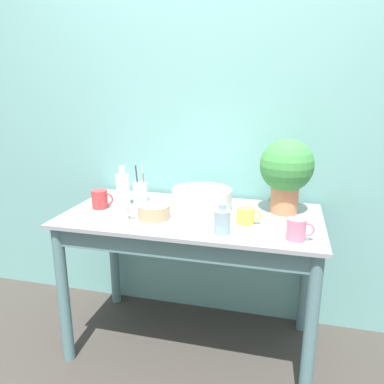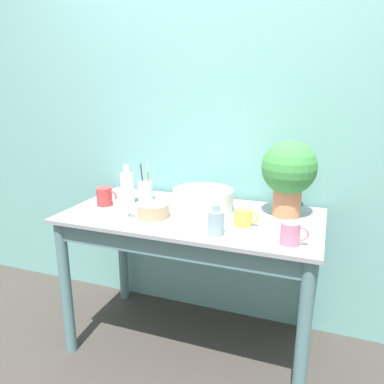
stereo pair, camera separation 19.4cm
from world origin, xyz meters
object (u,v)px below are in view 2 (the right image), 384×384
object	(u,v)px
potted_plant	(289,172)
mug_white	(122,208)
utensil_cup	(145,191)
mug_pink	(291,233)
mug_yellow	(243,217)
bowl_wash_large	(203,200)
bottle_short	(216,222)
bottle_tall	(127,187)
bowl_small_tan	(153,210)
mug_red	(105,196)

from	to	relation	value
potted_plant	mug_white	bearing A→B (deg)	-159.15
utensil_cup	mug_pink	bearing A→B (deg)	-22.70
mug_yellow	bowl_wash_large	bearing A→B (deg)	149.21
bottle_short	mug_yellow	bearing A→B (deg)	60.18
bottle_tall	mug_pink	world-z (taller)	bottle_tall
potted_plant	mug_yellow	size ratio (longest dim) A/B	3.29
potted_plant	bowl_small_tan	bearing A→B (deg)	-157.87
bottle_tall	mug_yellow	world-z (taller)	bottle_tall
bottle_tall	mug_yellow	size ratio (longest dim) A/B	1.88
bowl_small_tan	bowl_wash_large	bearing A→B (deg)	43.34
mug_red	bowl_small_tan	distance (m)	0.36
mug_yellow	mug_pink	distance (m)	0.28
mug_white	bottle_tall	bearing A→B (deg)	111.76
bottle_tall	bowl_wash_large	bearing A→B (deg)	3.70
utensil_cup	bottle_short	bearing A→B (deg)	-34.21
bowl_wash_large	mug_white	size ratio (longest dim) A/B	2.87
mug_red	mug_yellow	size ratio (longest dim) A/B	1.04
potted_plant	mug_pink	size ratio (longest dim) A/B	3.31
bowl_wash_large	mug_white	xyz separation A→B (m)	(-0.36, -0.24, -0.02)
mug_red	bowl_wash_large	bearing A→B (deg)	11.09
bowl_wash_large	bottle_tall	bearing A→B (deg)	-176.30
potted_plant	utensil_cup	size ratio (longest dim) A/B	1.71
potted_plant	mug_pink	bearing A→B (deg)	-80.65
bowl_wash_large	utensil_cup	world-z (taller)	utensil_cup
bottle_tall	bowl_small_tan	xyz separation A→B (m)	(0.24, -0.17, -0.06)
bowl_wash_large	bottle_tall	distance (m)	0.45
mug_pink	mug_red	bearing A→B (deg)	169.29
bowl_wash_large	mug_red	distance (m)	0.56
mug_yellow	mug_pink	size ratio (longest dim) A/B	1.01
mug_pink	bowl_small_tan	distance (m)	0.71
mug_pink	utensil_cup	bearing A→B (deg)	157.30
bottle_tall	mug_red	size ratio (longest dim) A/B	1.81
mug_red	mug_yellow	xyz separation A→B (m)	(0.81, -0.05, -0.01)
mug_yellow	bowl_small_tan	xyz separation A→B (m)	(-0.46, -0.04, -0.00)
potted_plant	mug_red	size ratio (longest dim) A/B	3.17
mug_red	utensil_cup	distance (m)	0.24
bottle_short	utensil_cup	xyz separation A→B (m)	(-0.55, 0.37, -0.00)
mug_pink	potted_plant	bearing A→B (deg)	99.35
potted_plant	utensil_cup	distance (m)	0.83
bottle_short	mug_white	world-z (taller)	bottle_short
bottle_short	bowl_small_tan	distance (m)	0.39
bottle_short	mug_red	size ratio (longest dim) A/B	1.12
bottle_short	mug_pink	world-z (taller)	bottle_short
potted_plant	bottle_short	distance (m)	0.49
potted_plant	bowl_wash_large	distance (m)	0.47
mug_yellow	mug_white	distance (m)	0.63
mug_red	mug_yellow	world-z (taller)	mug_red
potted_plant	mug_pink	world-z (taller)	potted_plant
bottle_short	bowl_small_tan	bearing A→B (deg)	162.56
bottle_tall	utensil_cup	size ratio (longest dim) A/B	0.97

